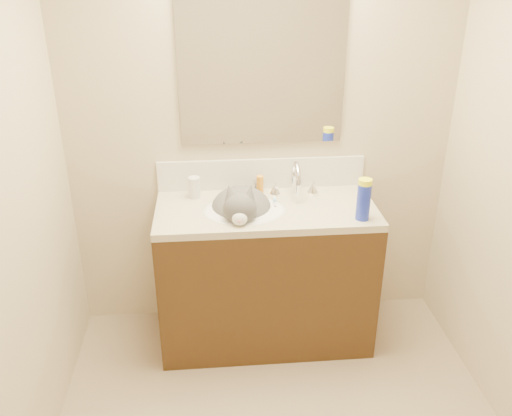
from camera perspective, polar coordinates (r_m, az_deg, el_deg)
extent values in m
cube|color=#C2AF90|center=(3.06, 0.58, 8.93)|extent=(2.20, 0.04, 2.50)
cube|color=#3C2510|center=(3.17, 1.01, -7.27)|extent=(1.20, 0.55, 0.82)
cube|color=#C2B598|center=(2.96, 1.07, -0.24)|extent=(1.20, 0.55, 0.04)
ellipsoid|color=white|center=(2.94, -1.20, -1.46)|extent=(0.45, 0.36, 0.14)
cylinder|color=silver|center=(3.11, 4.03, 2.57)|extent=(0.04, 0.04, 0.11)
torus|color=silver|center=(3.03, 4.24, 3.09)|extent=(0.03, 0.20, 0.20)
cylinder|color=silver|center=(2.97, 4.47, 1.93)|extent=(0.03, 0.03, 0.06)
cone|color=silver|center=(3.11, 2.01, 2.08)|extent=(0.06, 0.06, 0.06)
cone|color=silver|center=(3.14, 6.01, 2.21)|extent=(0.06, 0.06, 0.06)
ellipsoid|color=#4A484A|center=(2.98, -1.56, -0.22)|extent=(0.37, 0.41, 0.25)
ellipsoid|color=#4A484A|center=(2.79, -1.69, -0.09)|extent=(0.19, 0.18, 0.17)
ellipsoid|color=#4A484A|center=(2.87, -1.63, 0.01)|extent=(0.14, 0.14, 0.16)
cone|color=#4A484A|center=(2.78, -2.77, 1.62)|extent=(0.09, 0.10, 0.11)
cone|color=#4A484A|center=(2.77, -0.62, 1.62)|extent=(0.09, 0.09, 0.11)
ellipsoid|color=silver|center=(2.73, -1.74, -1.15)|extent=(0.08, 0.07, 0.07)
ellipsoid|color=silver|center=(2.87, -1.64, -1.25)|extent=(0.13, 0.09, 0.15)
sphere|color=#CB8387|center=(2.71, -1.76, -1.42)|extent=(0.02, 0.02, 0.02)
cylinder|color=#4A484A|center=(3.00, 1.45, -1.67)|extent=(0.09, 0.26, 0.05)
cube|color=silver|center=(3.15, 0.58, 3.63)|extent=(1.20, 0.02, 0.18)
cube|color=white|center=(2.98, 0.63, 14.22)|extent=(0.90, 0.02, 0.80)
cylinder|color=silver|center=(3.06, -6.51, 2.18)|extent=(0.07, 0.07, 0.12)
cylinder|color=orange|center=(3.07, -6.49, 1.90)|extent=(0.06, 0.06, 0.04)
cylinder|color=#B7B7BC|center=(3.13, 0.24, 2.32)|extent=(0.07, 0.07, 0.06)
cylinder|color=orange|center=(3.10, 0.42, 2.51)|extent=(0.05, 0.05, 0.10)
cube|color=silver|center=(3.00, 1.99, 0.72)|extent=(0.02, 0.13, 0.01)
cube|color=#61A3CF|center=(3.00, 1.99, 0.78)|extent=(0.02, 0.03, 0.02)
cylinder|color=#1B2DC3|center=(2.83, 11.24, 0.64)|extent=(0.07, 0.07, 0.19)
cylinder|color=#FCFF1A|center=(2.79, 11.42, 2.58)|extent=(0.07, 0.07, 0.04)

